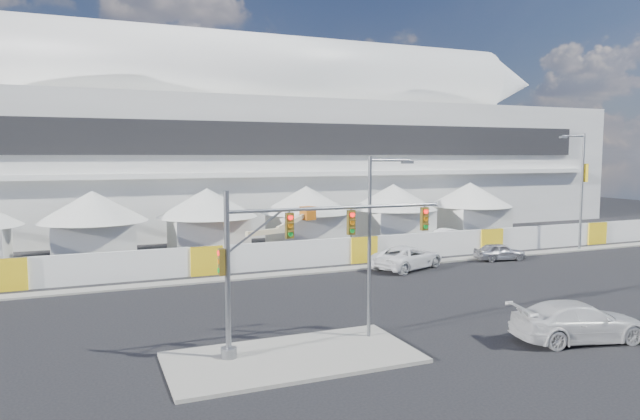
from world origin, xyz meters
name	(u,v)px	position (x,y,z in m)	size (l,w,h in m)	color
ground	(387,322)	(0.00, 0.00, 0.00)	(160.00, 160.00, 0.00)	black
median_island	(293,357)	(-6.00, -3.00, 0.07)	(10.00, 5.00, 0.15)	gray
far_curb	(526,254)	(20.00, 12.50, 0.06)	(80.00, 1.20, 0.12)	gray
stadium	(283,145)	(8.71, 41.50, 9.45)	(80.00, 24.80, 21.98)	silver
tent_row	(259,213)	(0.50, 24.00, 3.15)	(53.40, 8.40, 5.40)	silver
hoarding_fence	(363,250)	(6.00, 14.50, 1.00)	(70.00, 0.25, 2.00)	white
scaffold_tower	(554,171)	(46.00, 36.00, 6.00)	(4.40, 4.40, 12.00)	#595B60
sedan_silver	(500,252)	(16.25, 11.26, 0.68)	(3.99, 1.60, 1.36)	#AAAAAF
pickup_curb	(407,257)	(7.89, 11.18, 0.84)	(6.02, 2.78, 1.67)	white
pickup_near	(578,321)	(6.46, -5.63, 0.87)	(5.99, 2.43, 1.74)	silver
lot_car_a	(451,236)	(17.94, 20.06, 0.68)	(4.15, 1.45, 1.37)	white
lot_car_b	(562,230)	(30.55, 19.01, 0.67)	(3.95, 1.59, 1.35)	black
lot_car_c	(123,263)	(-11.19, 17.74, 0.65)	(4.47, 1.82, 1.30)	#A0A0A4
traffic_mast	(282,260)	(-6.18, -2.24, 3.93)	(10.00, 0.65, 6.66)	slate
streetlight_median	(374,234)	(-1.82, -1.95, 4.74)	(2.21, 0.22, 7.99)	slate
streetlight_curb	(580,183)	(25.66, 12.50, 5.81)	(2.96, 0.67, 10.01)	slate
boom_lift	(264,247)	(-0.77, 18.14, 1.06)	(8.03, 2.89, 3.95)	#B85B11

